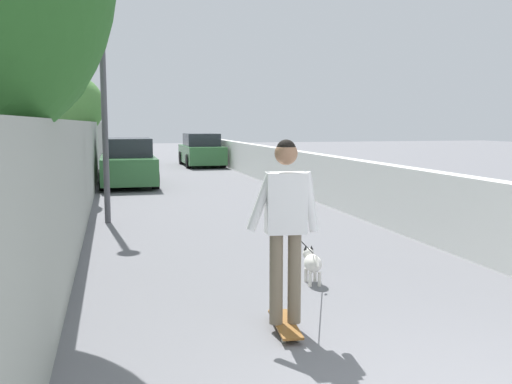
# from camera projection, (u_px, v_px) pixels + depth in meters

# --- Properties ---
(ground_plane) EXTENTS (80.00, 80.00, 0.00)m
(ground_plane) POSITION_uv_depth(u_px,v_px,m) (191.00, 190.00, 16.88)
(ground_plane) COLOR slate
(wall_left) EXTENTS (48.00, 0.30, 2.07)m
(wall_left) POSITION_uv_depth(u_px,v_px,m) (85.00, 162.00, 14.10)
(wall_left) COLOR #999E93
(wall_left) RESTS_ON ground
(fence_right) EXTENTS (48.00, 0.30, 1.22)m
(fence_right) POSITION_uv_depth(u_px,v_px,m) (305.00, 174.00, 15.62)
(fence_right) COLOR white
(fence_right) RESTS_ON ground
(tree_left_near) EXTENTS (2.34, 2.34, 3.82)m
(tree_left_near) POSITION_uv_depth(u_px,v_px,m) (72.00, 106.00, 20.44)
(tree_left_near) COLOR #473523
(tree_left_near) RESTS_ON ground
(tree_left_distant) EXTENTS (2.31, 2.31, 4.51)m
(tree_left_distant) POSITION_uv_depth(u_px,v_px,m) (44.00, 71.00, 14.52)
(tree_left_distant) COLOR #473523
(tree_left_distant) RESTS_ON ground
(lamp_post) EXTENTS (0.36, 0.36, 4.55)m
(lamp_post) POSITION_uv_depth(u_px,v_px,m) (103.00, 69.00, 10.99)
(lamp_post) COLOR #4C4C51
(lamp_post) RESTS_ON ground
(skateboard) EXTENTS (0.82, 0.28, 0.08)m
(skateboard) POSITION_uv_depth(u_px,v_px,m) (285.00, 324.00, 5.43)
(skateboard) COLOR brown
(skateboard) RESTS_ON ground
(person_skateboarder) EXTENTS (0.26, 0.72, 1.79)m
(person_skateboarder) POSITION_uv_depth(u_px,v_px,m) (286.00, 217.00, 5.30)
(person_skateboarder) COLOR #726651
(person_skateboarder) RESTS_ON skateboard
(dog) EXTENTS (1.75, 0.95, 1.06)m
(dog) POSITION_uv_depth(u_px,v_px,m) (312.00, 262.00, 7.02)
(dog) COLOR white
(dog) RESTS_ON ground
(car_near) EXTENTS (4.24, 1.80, 1.54)m
(car_near) POSITION_uv_depth(u_px,v_px,m) (128.00, 163.00, 18.15)
(car_near) COLOR #336B38
(car_near) RESTS_ON ground
(car_far) EXTENTS (4.19, 1.80, 1.54)m
(car_far) POSITION_uv_depth(u_px,v_px,m) (201.00, 151.00, 26.34)
(car_far) COLOR #336B38
(car_far) RESTS_ON ground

